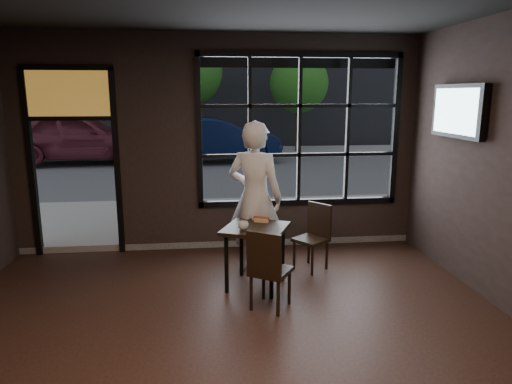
{
  "coord_description": "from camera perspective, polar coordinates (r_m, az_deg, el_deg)",
  "views": [
    {
      "loc": [
        -0.21,
        -3.28,
        2.33
      ],
      "look_at": [
        0.4,
        2.2,
        1.15
      ],
      "focal_mm": 32.0,
      "sensor_mm": 36.0,
      "label": 1
    }
  ],
  "objects": [
    {
      "name": "window_frame",
      "position": [
        6.95,
        5.44,
        7.65
      ],
      "size": [
        3.06,
        0.12,
        2.28
      ],
      "primitive_type": "cube",
      "color": "black",
      "rests_on": "ground"
    },
    {
      "name": "stained_transom",
      "position": [
        7.04,
        -22.37,
        11.36
      ],
      "size": [
        1.2,
        0.06,
        0.7
      ],
      "primitive_type": "cube",
      "color": "orange",
      "rests_on": "ground"
    },
    {
      "name": "street_asphalt",
      "position": [
        27.38,
        -5.89,
        7.11
      ],
      "size": [
        60.0,
        41.0,
        0.04
      ],
      "primitive_type": "cube",
      "color": "#545456",
      "rests_on": "ground"
    },
    {
      "name": "cafe_table",
      "position": [
        5.64,
        -0.06,
        -8.07
      ],
      "size": [
        0.94,
        0.94,
        0.77
      ],
      "primitive_type": "cube",
      "rotation": [
        0.0,
        0.0,
        -0.4
      ],
      "color": "black",
      "rests_on": "floor"
    },
    {
      "name": "chair_near",
      "position": [
        5.09,
        1.84,
        -9.52
      ],
      "size": [
        0.55,
        0.55,
        0.92
      ],
      "primitive_type": "cube",
      "rotation": [
        0.0,
        0.0,
        2.58
      ],
      "color": "black",
      "rests_on": "floor"
    },
    {
      "name": "chair_window",
      "position": [
        6.21,
        6.88,
        -5.68
      ],
      "size": [
        0.54,
        0.54,
        0.89
      ],
      "primitive_type": "cube",
      "rotation": [
        0.0,
        0.0,
        -0.9
      ],
      "color": "black",
      "rests_on": "floor"
    },
    {
      "name": "man",
      "position": [
        5.96,
        -0.12,
        -0.76
      ],
      "size": [
        0.87,
        0.76,
        2.01
      ],
      "primitive_type": "imported",
      "rotation": [
        0.0,
        0.0,
        2.67
      ],
      "color": "silver",
      "rests_on": "floor"
    },
    {
      "name": "hotdog",
      "position": [
        5.72,
        0.69,
        -3.48
      ],
      "size": [
        0.22,
        0.15,
        0.06
      ],
      "primitive_type": null,
      "rotation": [
        0.0,
        0.0,
        -0.36
      ],
      "color": "tan",
      "rests_on": "cafe_table"
    },
    {
      "name": "cup",
      "position": [
        5.4,
        -1.61,
        -4.24
      ],
      "size": [
        0.15,
        0.15,
        0.1
      ],
      "primitive_type": "imported",
      "rotation": [
        0.0,
        0.0,
        -0.23
      ],
      "color": "silver",
      "rests_on": "cafe_table"
    },
    {
      "name": "tv",
      "position": [
        6.28,
        23.97,
        9.23
      ],
      "size": [
        0.13,
        1.13,
        0.66
      ],
      "primitive_type": "cube",
      "color": "black",
      "rests_on": "wall_right"
    },
    {
      "name": "navy_car",
      "position": [
        15.85,
        -5.1,
        6.61
      ],
      "size": [
        4.58,
        2.07,
        1.46
      ],
      "primitive_type": "imported",
      "rotation": [
        0.0,
        0.0,
        1.69
      ],
      "color": "black",
      "rests_on": "street_asphalt"
    },
    {
      "name": "maroon_car",
      "position": [
        16.62,
        -21.16,
        6.42
      ],
      "size": [
        4.89,
        2.15,
        1.64
      ],
      "primitive_type": "imported",
      "rotation": [
        0.0,
        0.0,
        1.61
      ],
      "color": "#5A1D28",
      "rests_on": "street_asphalt"
    },
    {
      "name": "tree_left",
      "position": [
        17.82,
        -8.62,
        14.73
      ],
      "size": [
        2.66,
        2.66,
        4.53
      ],
      "color": "#332114",
      "rests_on": "street_asphalt"
    },
    {
      "name": "tree_right",
      "position": [
        18.3,
        5.38,
        13.35
      ],
      "size": [
        2.28,
        2.28,
        3.9
      ],
      "color": "#332114",
      "rests_on": "street_asphalt"
    }
  ]
}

